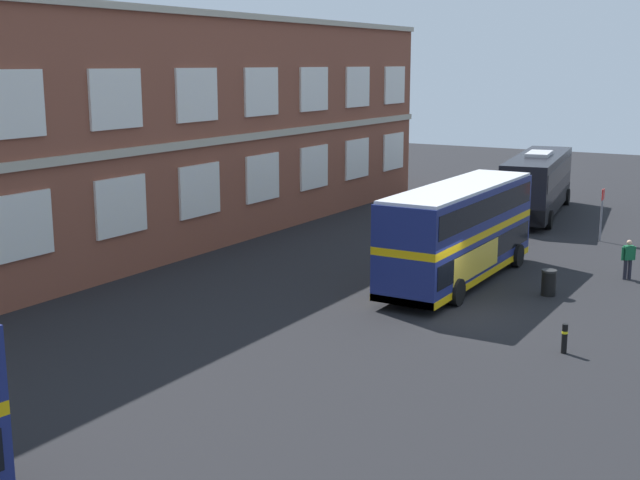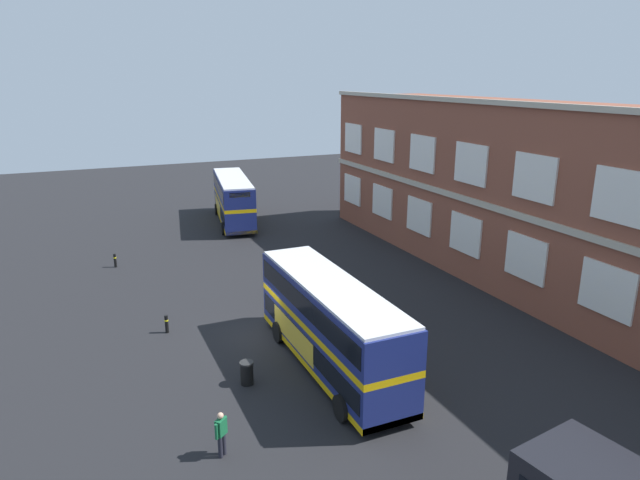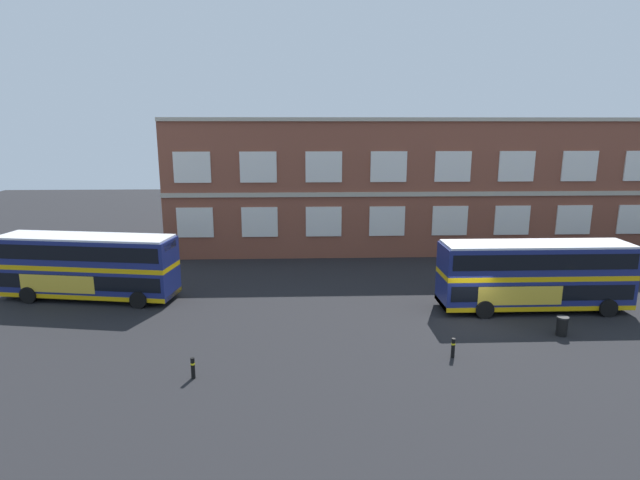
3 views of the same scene
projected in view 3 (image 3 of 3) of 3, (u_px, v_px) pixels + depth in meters
name	position (u px, v px, depth m)	size (l,w,h in m)	color
ground_plane	(458.00, 308.00, 30.44)	(120.00, 120.00, 0.00)	black
brick_terminal_building	(438.00, 185.00, 44.91)	(46.73, 8.19, 11.35)	brown
double_decker_near	(88.00, 266.00, 31.60)	(11.27, 4.31, 4.07)	navy
double_decker_middle	(534.00, 275.00, 29.67)	(11.01, 2.90, 4.07)	navy
station_litter_bin	(562.00, 326.00, 26.29)	(0.60, 0.60, 1.03)	black
safety_bollard_west	(193.00, 368.00, 21.81)	(0.19, 0.19, 0.95)	black
safety_bollard_east	(453.00, 348.00, 23.79)	(0.19, 0.19, 0.95)	black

